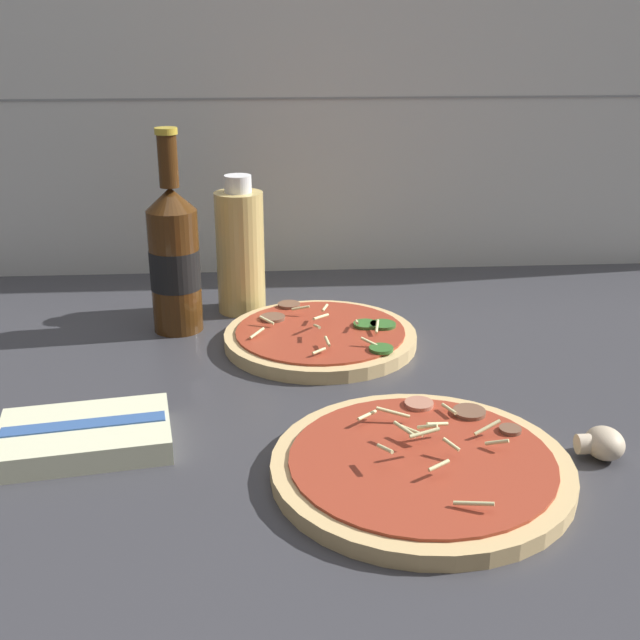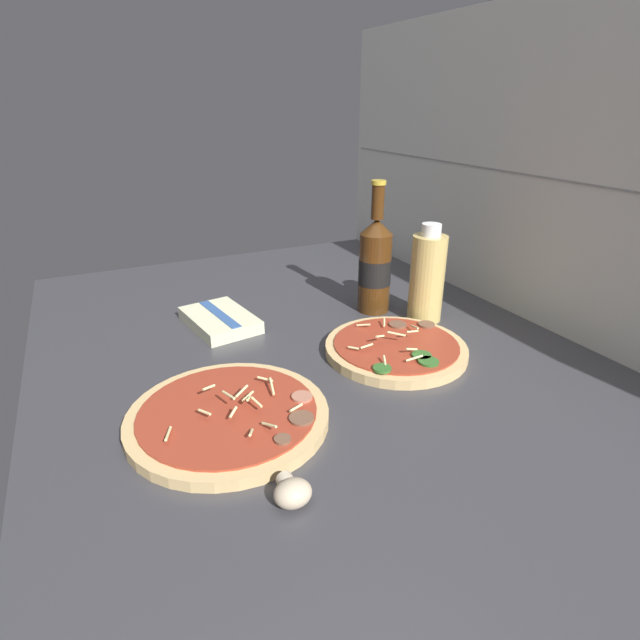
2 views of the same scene
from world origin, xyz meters
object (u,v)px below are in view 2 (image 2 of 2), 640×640
(pizza_far, at_px, (396,348))
(mushroom_left, at_px, (292,492))
(beer_bottle, at_px, (375,265))
(oil_bottle, at_px, (427,277))
(dish_towel, at_px, (220,320))
(pizza_near, at_px, (229,416))

(pizza_far, xyz_separation_m, mushroom_left, (0.25, -0.30, 0.01))
(mushroom_left, bearing_deg, beer_bottle, 139.86)
(oil_bottle, height_order, dish_towel, oil_bottle)
(pizza_far, bearing_deg, beer_bottle, 160.39)
(beer_bottle, bearing_deg, mushroom_left, -40.14)
(pizza_far, relative_size, beer_bottle, 0.92)
(pizza_near, relative_size, oil_bottle, 1.43)
(beer_bottle, bearing_deg, dish_towel, -100.98)
(beer_bottle, relative_size, dish_towel, 1.50)
(pizza_near, height_order, dish_towel, pizza_near)
(beer_bottle, bearing_deg, pizza_near, -56.35)
(pizza_far, height_order, oil_bottle, oil_bottle)
(pizza_near, distance_m, oil_bottle, 0.49)
(pizza_far, xyz_separation_m, oil_bottle, (-0.10, 0.13, 0.08))
(oil_bottle, distance_m, mushroom_left, 0.56)
(beer_bottle, bearing_deg, oil_bottle, 39.34)
(mushroom_left, bearing_deg, oil_bottle, 128.88)
(mushroom_left, xyz_separation_m, dish_towel, (-0.49, 0.05, -0.00))
(pizza_far, bearing_deg, dish_towel, -135.19)
(pizza_far, distance_m, mushroom_left, 0.39)
(oil_bottle, xyz_separation_m, dish_towel, (-0.14, -0.38, -0.08))
(mushroom_left, height_order, dish_towel, mushroom_left)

